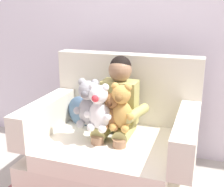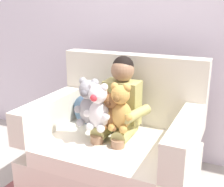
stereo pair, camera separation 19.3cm
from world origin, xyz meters
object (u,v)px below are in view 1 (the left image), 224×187
Objects in this scene: armchair at (115,148)px; plush_white at (99,108)px; seated_child at (117,107)px; plush_honey at (121,108)px; plush_grey at (89,104)px; plush_brown at (112,112)px; throw_pillow at (81,112)px.

armchair is 3.58× the size of plush_white.
plush_honey is (0.07, -0.14, 0.05)m from seated_child.
plush_grey is at bearing 158.83° from plush_white.
plush_grey reaches higher than plush_brown.
armchair reaches higher than throw_pillow.
plush_white is at bearing -141.35° from plush_honey.
throw_pillow is (-0.34, 0.10, -0.11)m from seated_child.
plush_grey is 0.36m from throw_pillow.
plush_white reaches higher than throw_pillow.
plush_honey is 0.15m from plush_white.
plush_white is 1.27× the size of throw_pillow.
armchair is 4.53× the size of throw_pillow.
armchair reaches higher than plush_brown.
plush_honey is 1.27× the size of throw_pillow.
plush_brown is at bearing -154.34° from plush_honey.
throw_pillow is at bearing 169.11° from seated_child.
throw_pillow is at bearing 168.26° from plush_honey.
plush_honey is at bearing -5.52° from plush_brown.
seated_child is 0.15m from plush_brown.
plush_brown is (0.17, 0.01, -0.04)m from plush_grey.
armchair is 0.43m from plush_grey.
seated_child reaches higher than plush_grey.
plush_grey is 1.33× the size of throw_pillow.
plush_white is at bearing -163.15° from plush_brown.
armchair is 0.37m from plush_brown.
plush_brown is at bearing -82.12° from armchair.
armchair is at bearing -19.34° from throw_pillow.
plush_grey is at bearing -128.98° from seated_child.
throw_pillow is at bearing 131.91° from plush_white.
plush_grey is (-0.15, -0.14, 0.38)m from armchair.
plush_honey reaches higher than plush_brown.
plush_honey is 0.07m from plush_brown.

